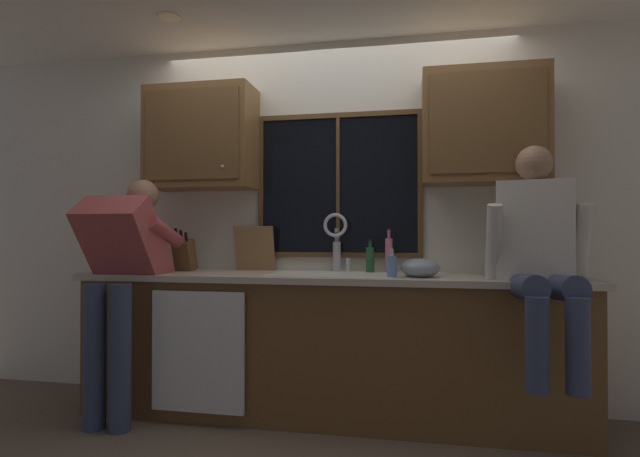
% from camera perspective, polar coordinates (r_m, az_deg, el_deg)
% --- Properties ---
extents(back_wall, '(5.54, 0.12, 2.55)m').
position_cam_1_polar(back_wall, '(3.50, 1.65, 0.91)').
color(back_wall, silver).
rests_on(back_wall, floor).
extents(ceiling_downlight_left, '(0.14, 0.14, 0.01)m').
position_cam_1_polar(ceiling_downlight_left, '(3.45, -17.35, 22.64)').
color(ceiling_downlight_left, '#FFEAB2').
extents(window_glass, '(1.10, 0.02, 0.95)m').
position_cam_1_polar(window_glass, '(3.44, 2.16, 5.11)').
color(window_glass, black).
extents(window_frame_top, '(1.17, 0.02, 0.04)m').
position_cam_1_polar(window_frame_top, '(3.52, 2.13, 13.13)').
color(window_frame_top, brown).
extents(window_frame_bottom, '(1.17, 0.02, 0.04)m').
position_cam_1_polar(window_frame_bottom, '(3.42, 2.13, -3.12)').
color(window_frame_bottom, brown).
extents(window_frame_left, '(0.03, 0.02, 0.95)m').
position_cam_1_polar(window_frame_left, '(3.56, -6.96, 4.92)').
color(window_frame_left, brown).
extents(window_frame_right, '(0.03, 0.02, 0.95)m').
position_cam_1_polar(window_frame_right, '(3.39, 11.68, 5.20)').
color(window_frame_right, brown).
extents(window_mullion_center, '(0.02, 0.02, 0.95)m').
position_cam_1_polar(window_mullion_center, '(3.43, 2.13, 5.13)').
color(window_mullion_center, brown).
extents(lower_cabinet_run, '(3.14, 0.58, 0.88)m').
position_cam_1_polar(lower_cabinet_run, '(3.24, 0.62, -13.85)').
color(lower_cabinet_run, brown).
rests_on(lower_cabinet_run, floor).
extents(countertop, '(3.20, 0.62, 0.04)m').
position_cam_1_polar(countertop, '(3.15, 0.55, -5.75)').
color(countertop, beige).
rests_on(countertop, lower_cabinet_run).
extents(dishwasher_front, '(0.60, 0.02, 0.74)m').
position_cam_1_polar(dishwasher_front, '(3.16, -14.16, -13.85)').
color(dishwasher_front, white).
extents(upper_cabinet_left, '(0.76, 0.36, 0.72)m').
position_cam_1_polar(upper_cabinet_left, '(3.61, -13.74, 10.22)').
color(upper_cabinet_left, brown).
extents(upper_cabinet_right, '(0.76, 0.36, 0.72)m').
position_cam_1_polar(upper_cabinet_right, '(3.32, 18.63, 11.20)').
color(upper_cabinet_right, brown).
extents(sink, '(0.80, 0.46, 0.21)m').
position_cam_1_polar(sink, '(3.16, 1.34, -7.15)').
color(sink, white).
rests_on(sink, lower_cabinet_run).
extents(faucet, '(0.18, 0.09, 0.40)m').
position_cam_1_polar(faucet, '(3.31, 1.99, -0.76)').
color(faucet, silver).
rests_on(faucet, countertop).
extents(person_standing, '(0.53, 0.69, 1.55)m').
position_cam_1_polar(person_standing, '(3.33, -22.18, -4.42)').
color(person_standing, '#384260').
rests_on(person_standing, floor).
extents(person_sitting_on_counter, '(0.54, 0.63, 1.26)m').
position_cam_1_polar(person_sitting_on_counter, '(2.90, 24.33, -2.10)').
color(person_sitting_on_counter, '#384260').
rests_on(person_sitting_on_counter, countertop).
extents(knife_block, '(0.12, 0.18, 0.32)m').
position_cam_1_polar(knife_block, '(3.54, -15.60, -3.07)').
color(knife_block, brown).
rests_on(knife_block, countertop).
extents(cutting_board, '(0.29, 0.09, 0.32)m').
position_cam_1_polar(cutting_board, '(3.50, -7.71, -2.33)').
color(cutting_board, '#997047').
rests_on(cutting_board, countertop).
extents(mixing_bowl, '(0.24, 0.24, 0.12)m').
position_cam_1_polar(mixing_bowl, '(3.01, 11.68, -4.57)').
color(mixing_bowl, '#8C99A8').
rests_on(mixing_bowl, countertop).
extents(soap_dispenser, '(0.06, 0.07, 0.18)m').
position_cam_1_polar(soap_dispenser, '(2.95, 8.42, -4.36)').
color(soap_dispenser, '#668CCC').
rests_on(soap_dispenser, countertop).
extents(bottle_green_glass, '(0.05, 0.05, 0.27)m').
position_cam_1_polar(bottle_green_glass, '(3.34, 1.98, -3.19)').
color(bottle_green_glass, '#B7B7BC').
rests_on(bottle_green_glass, countertop).
extents(bottle_tall_clear, '(0.06, 0.06, 0.22)m').
position_cam_1_polar(bottle_tall_clear, '(3.31, 5.91, -3.56)').
color(bottle_tall_clear, '#1E592D').
rests_on(bottle_tall_clear, countertop).
extents(bottle_amber_small, '(0.05, 0.05, 0.30)m').
position_cam_1_polar(bottle_amber_small, '(3.32, 8.10, -2.99)').
color(bottle_amber_small, pink).
rests_on(bottle_amber_small, countertop).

